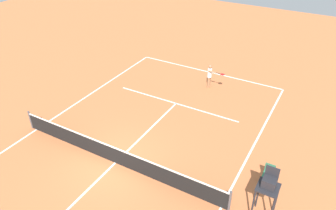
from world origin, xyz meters
The scene contains 7 objects.
ground_plane centered at (0.00, 0.00, 0.00)m, with size 60.00×60.00×0.00m, color #C66B3D.
court_lines centered at (0.00, 0.00, 0.00)m, with size 10.78×22.16×0.01m.
tennis_net centered at (0.00, 0.00, 0.50)m, with size 11.38×0.10×1.07m.
player_serving centered at (-0.98, -8.91, 0.97)m, with size 1.25×0.59×1.63m.
tennis_ball centered at (0.49, -6.09, 0.03)m, with size 0.07×0.07×0.07m, color #CCE033.
umpire_chair centered at (-6.86, -0.41, 1.61)m, with size 0.80×0.80×2.41m.
courtside_chair_mid centered at (-6.56, -2.27, 0.53)m, with size 0.44×0.46×0.95m.
Camera 1 is at (-7.72, 8.61, 10.42)m, focal length 34.17 mm.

